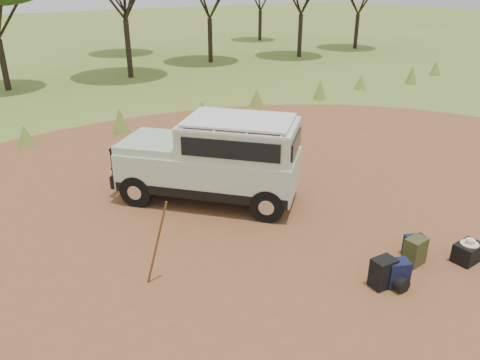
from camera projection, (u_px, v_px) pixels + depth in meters
ground at (281, 244)px, 9.51m from camera, size 140.00×140.00×0.00m
dirt_clearing at (281, 243)px, 9.51m from camera, size 23.00×23.00×0.01m
grass_fringe at (125, 122)px, 15.98m from camera, size 36.60×1.60×0.90m
safari_vehicle at (215, 161)px, 10.96m from camera, size 4.07×4.28×2.08m
walking_staff at (157, 243)px, 8.02m from camera, size 0.43×0.24×1.58m
backpack_black at (383, 273)px, 8.11m from camera, size 0.42×0.33×0.55m
backpack_navy at (397, 273)px, 8.14m from camera, size 0.46×0.40×0.50m
backpack_olive at (415, 251)px, 8.74m from camera, size 0.41×0.31×0.54m
duffel_navy at (415, 246)px, 9.02m from camera, size 0.45×0.40×0.42m
hard_case at (468, 253)px, 8.86m from camera, size 0.54×0.39×0.38m
stuff_sack at (399, 283)px, 8.07m from camera, size 0.28×0.28×0.27m
safari_hat at (470, 242)px, 8.77m from camera, size 0.34×0.34×0.10m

